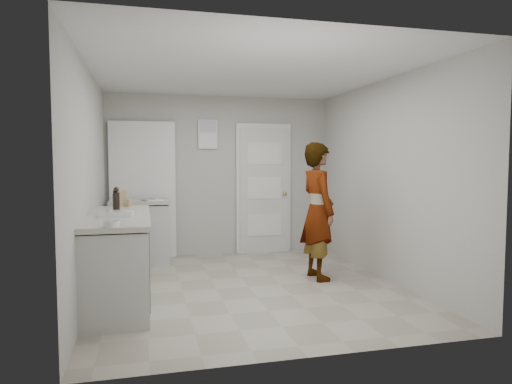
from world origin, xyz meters
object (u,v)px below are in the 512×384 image
object	(u,v)px
cake_mix_box	(121,198)
oil_cruet_a	(116,200)
oil_cruet_b	(115,201)
person	(318,211)
spice_jar	(129,203)
baking_dish	(116,214)
egg_bowl	(111,224)

from	to	relation	value
cake_mix_box	oil_cruet_a	size ratio (longest dim) A/B	0.72
cake_mix_box	oil_cruet_b	bearing A→B (deg)	-105.74
person	spice_jar	size ratio (longest dim) A/B	19.35
person	oil_cruet_a	distance (m)	2.43
spice_jar	baking_dish	distance (m)	0.98
person	oil_cruet_a	bearing A→B (deg)	89.89
baking_dish	egg_bowl	distance (m)	0.73
oil_cruet_b	baking_dish	world-z (taller)	oil_cruet_b
spice_jar	oil_cruet_a	size ratio (longest dim) A/B	0.32
person	baking_dish	xyz separation A→B (m)	(-2.39, -0.55, 0.09)
person	cake_mix_box	bearing A→B (deg)	73.97
cake_mix_box	oil_cruet_b	xyz separation A→B (m)	(-0.03, -0.65, 0.02)
cake_mix_box	baking_dish	size ratio (longest dim) A/B	0.59
person	baking_dish	size ratio (longest dim) A/B	5.03
cake_mix_box	baking_dish	world-z (taller)	cake_mix_box
oil_cruet_b	egg_bowl	bearing A→B (deg)	-88.39
oil_cruet_b	egg_bowl	world-z (taller)	oil_cruet_b
person	spice_jar	world-z (taller)	person
baking_dish	person	bearing A→B (deg)	12.97
egg_bowl	oil_cruet_a	bearing A→B (deg)	90.94
oil_cruet_a	baking_dish	distance (m)	0.39
person	egg_bowl	world-z (taller)	person
person	oil_cruet_b	world-z (taller)	person
egg_bowl	person	bearing A→B (deg)	28.06
oil_cruet_b	baking_dish	distance (m)	0.42
oil_cruet_a	oil_cruet_b	bearing A→B (deg)	117.71
person	oil_cruet_a	size ratio (longest dim) A/B	6.13
spice_jar	oil_cruet_a	distance (m)	0.61
cake_mix_box	egg_bowl	distance (m)	1.78
cake_mix_box	spice_jar	distance (m)	0.14
person	oil_cruet_b	distance (m)	2.44
cake_mix_box	oil_cruet_a	xyz separation A→B (m)	(-0.01, -0.67, 0.03)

